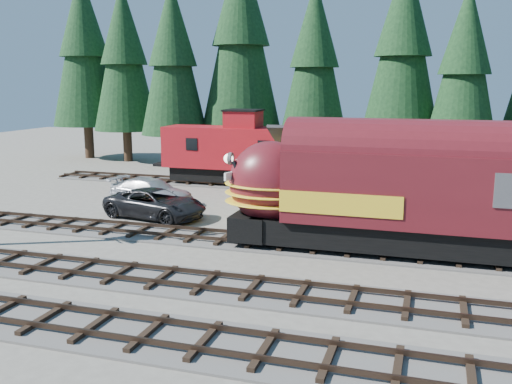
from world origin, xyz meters
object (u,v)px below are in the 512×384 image
(depot, at_px, (398,167))
(pickup_truck_a, at_px, (155,204))
(caboose, at_px, (231,151))
(pickup_truck_b, at_px, (152,192))
(locomotive, at_px, (402,197))

(depot, bearing_deg, pickup_truck_a, -165.23)
(caboose, xyz_separation_m, pickup_truck_b, (-2.42, -7.75, -1.73))
(pickup_truck_a, distance_m, pickup_truck_b, 3.63)
(caboose, bearing_deg, locomotive, -47.63)
(locomotive, xyz_separation_m, pickup_truck_b, (-15.19, 6.25, -1.82))
(depot, distance_m, caboose, 14.32)
(caboose, bearing_deg, depot, -31.60)
(pickup_truck_b, bearing_deg, caboose, -8.58)
(locomotive, relative_size, pickup_truck_a, 2.83)
(pickup_truck_a, height_order, pickup_truck_b, pickup_truck_a)
(caboose, bearing_deg, pickup_truck_b, -107.35)
(depot, relative_size, pickup_truck_b, 2.34)
(depot, height_order, locomotive, depot)
(caboose, distance_m, pickup_truck_b, 8.30)
(depot, distance_m, pickup_truck_a, 13.36)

